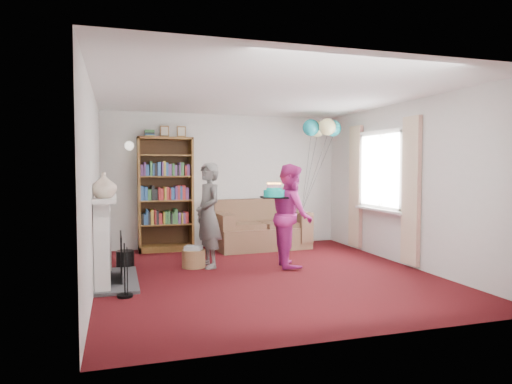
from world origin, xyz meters
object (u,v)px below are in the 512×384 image
object	(u,v)px
sofa	(260,230)
person_magenta	(291,215)
bookcase	(165,196)
person_striped	(208,215)
birthday_cake	(274,193)

from	to	relation	value
sofa	person_magenta	xyz separation A→B (m)	(-0.02, -1.65, 0.44)
bookcase	person_striped	size ratio (longest dim) A/B	1.43
person_striped	person_magenta	xyz separation A→B (m)	(1.22, -0.29, -0.01)
bookcase	person_magenta	world-z (taller)	bookcase
bookcase	sofa	xyz separation A→B (m)	(1.71, -0.23, -0.66)
person_striped	person_magenta	size ratio (longest dim) A/B	1.01
sofa	birthday_cake	distance (m)	1.94
sofa	birthday_cake	xyz separation A→B (m)	(-0.33, -1.74, 0.78)
bookcase	sofa	size ratio (longest dim) A/B	1.32
person_striped	person_magenta	distance (m)	1.25
person_striped	sofa	bearing A→B (deg)	126.11
sofa	person_magenta	distance (m)	1.71
bookcase	sofa	bearing A→B (deg)	-7.75
person_magenta	birthday_cake	distance (m)	0.47
sofa	person_magenta	world-z (taller)	person_magenta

